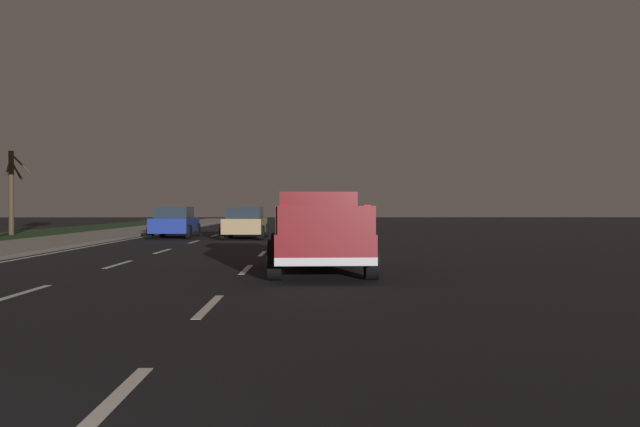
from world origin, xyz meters
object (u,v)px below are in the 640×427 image
object	(u,v)px
pickup_truck	(318,232)
bare_tree_far	(12,189)
sedan_blue	(175,222)
sedan_tan	(245,222)

from	to	relation	value
pickup_truck	bare_tree_far	distance (m)	26.62
sedan_blue	sedan_tan	bearing A→B (deg)	-106.23
sedan_tan	bare_tree_far	xyz separation A→B (m)	(4.72, 13.20, 1.70)
sedan_blue	sedan_tan	size ratio (longest dim) A/B	1.01
sedan_tan	bare_tree_far	world-z (taller)	bare_tree_far
pickup_truck	sedan_tan	bearing A→B (deg)	11.50
sedan_blue	pickup_truck	bearing A→B (deg)	-158.20
pickup_truck	sedan_blue	distance (m)	18.49
sedan_tan	bare_tree_far	distance (m)	14.12
pickup_truck	sedan_tan	world-z (taller)	pickup_truck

